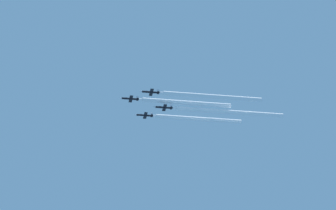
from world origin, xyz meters
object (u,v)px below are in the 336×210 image
object	(u,v)px
jet_left_wingman	(150,92)
jet_slot	(163,107)
jet_lead	(129,99)
jet_right_wingman	(144,115)

from	to	relation	value
jet_left_wingman	jet_slot	xyz separation A→B (m)	(12.54, -8.89, -1.91)
jet_lead	jet_right_wingman	distance (m)	16.54
jet_left_wingman	jet_right_wingman	world-z (taller)	jet_left_wingman
jet_slot	jet_left_wingman	bearing A→B (deg)	144.68
jet_lead	jet_left_wingman	xyz separation A→B (m)	(-13.22, -9.74, -2.50)
jet_slot	jet_right_wingman	bearing A→B (deg)	33.03
jet_left_wingman	jet_slot	size ratio (longest dim) A/B	1.00
jet_left_wingman	jet_lead	bearing A→B (deg)	36.40
jet_lead	jet_right_wingman	bearing A→B (deg)	-35.92
jet_lead	jet_slot	distance (m)	19.16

